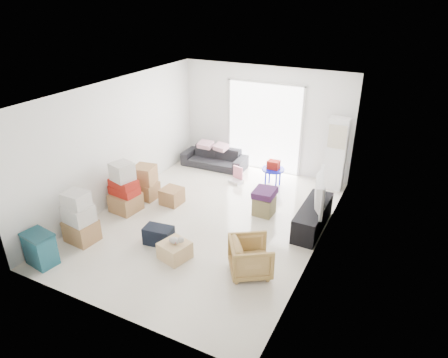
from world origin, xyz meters
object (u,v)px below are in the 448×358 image
Objects in this scene: ac_tower at (336,154)px; tv_console at (313,217)px; sofa at (214,155)px; storage_bins at (40,249)px; television at (314,203)px; armchair at (251,255)px; ottoman at (264,206)px; wood_crate at (175,250)px; kids_table at (273,168)px.

ac_tower is 1.17× the size of tv_console.
ac_tower reaches higher than sofa.
sofa is at bearing 82.21° from storage_bins.
tv_console is 1.30× the size of television.
tv_console is 2.17× the size of armchair.
sofa is 2.51× the size of armchair.
sofa is at bearing -177.27° from ac_tower.
tv_console is at bearing -4.35° from ottoman.
tv_console is 0.33m from television.
television is 2.86m from wood_crate.
tv_console is 0.86× the size of sofa.
ac_tower is at bearing 62.02° from ottoman.
armchair is at bearing 9.65° from wood_crate.
storage_bins is (-3.35, -1.41, -0.04)m from armchair.
armchair is at bearing -56.60° from sofa.
ac_tower is 6.54m from storage_bins.
armchair is (-0.50, -3.84, -0.53)m from ac_tower.
television is 5.09m from storage_bins.
ottoman is (2.83, 3.34, -0.11)m from storage_bins.
storage_bins is 1.30× the size of wood_crate.
sofa is (-3.20, 1.85, -0.24)m from television.
tv_console is at bearing 47.34° from wood_crate.
tv_console reaches higher than ottoman.
television is 1.13m from ottoman.
ottoman is at bearing 175.65° from tv_console.
ottoman is (2.13, -1.77, -0.14)m from sofa.
tv_console is (0.05, -2.00, -0.63)m from ac_tower.
armchair is 2.00m from ottoman.
armchair is 3.37m from kids_table.
storage_bins is at bearing -126.23° from ac_tower.
armchair is (-0.55, -1.85, -0.23)m from television.
television is at bearing -32.22° from sofa.
kids_table is 3.56m from wood_crate.
sofa reaches higher than tv_console.
storage_bins is at bearing -140.14° from tv_console.
television reaches higher than ottoman.
ottoman is at bearing -18.14° from armchair.
sofa is at bearing 108.14° from wood_crate.
television is at bearing 39.86° from storage_bins.
armchair reaches higher than television.
ottoman is at bearing 71.02° from television.
kids_table is (1.83, -0.42, 0.14)m from sofa.
sofa is at bearing 45.39° from television.
storage_bins is (-3.85, -5.25, -0.57)m from ac_tower.
ac_tower is at bearing 23.43° from kids_table.
storage_bins is at bearing -149.31° from wood_crate.
kids_table is at bearing 133.98° from tv_console.
ottoman is at bearing 68.57° from wood_crate.
ac_tower is 1.01× the size of sofa.
ottoman is 2.32m from wood_crate.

